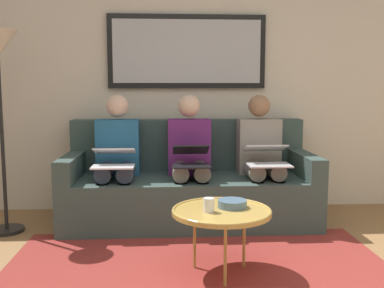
{
  "coord_description": "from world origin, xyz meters",
  "views": [
    {
      "loc": [
        0.21,
        1.82,
        1.19
      ],
      "look_at": [
        0.0,
        -1.7,
        0.75
      ],
      "focal_mm": 41.27,
      "sensor_mm": 36.0,
      "label": 1
    }
  ],
  "objects_px": {
    "framed_mirror": "(187,52)",
    "laptop_silver": "(267,155)",
    "laptop_black": "(191,157)",
    "laptop_white": "(114,158)",
    "couch": "(189,186)",
    "cup": "(209,205)",
    "person_right": "(117,156)",
    "person_left": "(261,154)",
    "person_middle": "(190,155)",
    "bowl": "(232,204)",
    "coffee_table": "(221,212)"
  },
  "relations": [
    {
      "from": "coffee_table",
      "to": "person_middle",
      "type": "height_order",
      "value": "person_middle"
    },
    {
      "from": "person_right",
      "to": "laptop_white",
      "type": "relative_size",
      "value": 3.27
    },
    {
      "from": "couch",
      "to": "cup",
      "type": "height_order",
      "value": "couch"
    },
    {
      "from": "laptop_white",
      "to": "laptop_black",
      "type": "bearing_deg",
      "value": -178.8
    },
    {
      "from": "couch",
      "to": "laptop_white",
      "type": "height_order",
      "value": "couch"
    },
    {
      "from": "person_left",
      "to": "laptop_white",
      "type": "height_order",
      "value": "person_left"
    },
    {
      "from": "laptop_silver",
      "to": "person_right",
      "type": "xyz_separation_m",
      "value": [
        1.28,
        -0.23,
        -0.02
      ]
    },
    {
      "from": "laptop_silver",
      "to": "framed_mirror",
      "type": "bearing_deg",
      "value": -47.12
    },
    {
      "from": "person_left",
      "to": "person_middle",
      "type": "height_order",
      "value": "same"
    },
    {
      "from": "laptop_black",
      "to": "laptop_white",
      "type": "bearing_deg",
      "value": 1.2
    },
    {
      "from": "coffee_table",
      "to": "bowl",
      "type": "height_order",
      "value": "bowl"
    },
    {
      "from": "laptop_black",
      "to": "person_right",
      "type": "distance_m",
      "value": 0.68
    },
    {
      "from": "person_left",
      "to": "person_middle",
      "type": "distance_m",
      "value": 0.64
    },
    {
      "from": "couch",
      "to": "bowl",
      "type": "xyz_separation_m",
      "value": [
        -0.22,
        1.16,
        0.14
      ]
    },
    {
      "from": "bowl",
      "to": "laptop_black",
      "type": "distance_m",
      "value": 0.91
    },
    {
      "from": "couch",
      "to": "framed_mirror",
      "type": "distance_m",
      "value": 1.3
    },
    {
      "from": "laptop_black",
      "to": "laptop_white",
      "type": "xyz_separation_m",
      "value": [
        0.64,
        0.01,
        -0.0
      ]
    },
    {
      "from": "framed_mirror",
      "to": "couch",
      "type": "bearing_deg",
      "value": 90.0
    },
    {
      "from": "coffee_table",
      "to": "cup",
      "type": "bearing_deg",
      "value": 25.18
    },
    {
      "from": "bowl",
      "to": "person_right",
      "type": "distance_m",
      "value": 1.4
    },
    {
      "from": "bowl",
      "to": "coffee_table",
      "type": "bearing_deg",
      "value": 36.78
    },
    {
      "from": "coffee_table",
      "to": "laptop_white",
      "type": "xyz_separation_m",
      "value": [
        0.78,
        -0.91,
        0.22
      ]
    },
    {
      "from": "laptop_black",
      "to": "person_right",
      "type": "relative_size",
      "value": 0.34
    },
    {
      "from": "laptop_black",
      "to": "laptop_white",
      "type": "relative_size",
      "value": 1.1
    },
    {
      "from": "person_right",
      "to": "bowl",
      "type": "bearing_deg",
      "value": 128.2
    },
    {
      "from": "bowl",
      "to": "laptop_black",
      "type": "xyz_separation_m",
      "value": [
        0.22,
        -0.86,
        0.18
      ]
    },
    {
      "from": "bowl",
      "to": "person_left",
      "type": "relative_size",
      "value": 0.17
    },
    {
      "from": "cup",
      "to": "laptop_black",
      "type": "distance_m",
      "value": 0.98
    },
    {
      "from": "framed_mirror",
      "to": "laptop_silver",
      "type": "relative_size",
      "value": 3.89
    },
    {
      "from": "framed_mirror",
      "to": "laptop_silver",
      "type": "distance_m",
      "value": 1.31
    },
    {
      "from": "cup",
      "to": "laptop_silver",
      "type": "relative_size",
      "value": 0.23
    },
    {
      "from": "cup",
      "to": "person_middle",
      "type": "relative_size",
      "value": 0.08
    },
    {
      "from": "person_right",
      "to": "laptop_silver",
      "type": "bearing_deg",
      "value": 169.72
    },
    {
      "from": "couch",
      "to": "cup",
      "type": "bearing_deg",
      "value": 92.48
    },
    {
      "from": "person_left",
      "to": "person_middle",
      "type": "xyz_separation_m",
      "value": [
        0.64,
        0.0,
        0.0
      ]
    },
    {
      "from": "framed_mirror",
      "to": "laptop_silver",
      "type": "xyz_separation_m",
      "value": [
        -0.64,
        0.69,
        -0.92
      ]
    },
    {
      "from": "person_middle",
      "to": "laptop_black",
      "type": "bearing_deg",
      "value": 90.0
    },
    {
      "from": "framed_mirror",
      "to": "coffee_table",
      "type": "xyz_separation_m",
      "value": [
        -0.14,
        1.61,
        -1.14
      ]
    },
    {
      "from": "person_middle",
      "to": "laptop_white",
      "type": "xyz_separation_m",
      "value": [
        0.64,
        0.24,
        0.02
      ]
    },
    {
      "from": "cup",
      "to": "bowl",
      "type": "relative_size",
      "value": 0.48
    },
    {
      "from": "coffee_table",
      "to": "cup",
      "type": "height_order",
      "value": "cup"
    },
    {
      "from": "person_right",
      "to": "person_middle",
      "type": "bearing_deg",
      "value": 180.0
    },
    {
      "from": "bowl",
      "to": "couch",
      "type": "bearing_deg",
      "value": -79.34
    },
    {
      "from": "coffee_table",
      "to": "person_right",
      "type": "bearing_deg",
      "value": -55.81
    },
    {
      "from": "framed_mirror",
      "to": "person_middle",
      "type": "bearing_deg",
      "value": 90.0
    },
    {
      "from": "person_middle",
      "to": "laptop_black",
      "type": "height_order",
      "value": "person_middle"
    },
    {
      "from": "laptop_black",
      "to": "person_left",
      "type": "bearing_deg",
      "value": -160.33
    },
    {
      "from": "cup",
      "to": "couch",
      "type": "bearing_deg",
      "value": -87.52
    },
    {
      "from": "couch",
      "to": "laptop_black",
      "type": "xyz_separation_m",
      "value": [
        0.0,
        0.3,
        0.32
      ]
    },
    {
      "from": "bowl",
      "to": "laptop_black",
      "type": "height_order",
      "value": "laptop_black"
    }
  ]
}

